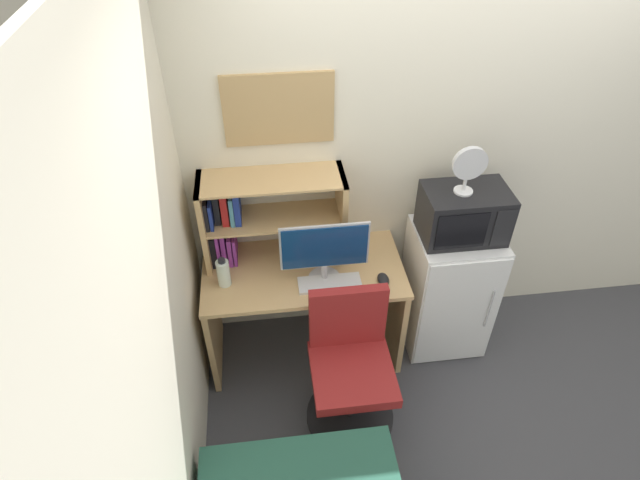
{
  "coord_description": "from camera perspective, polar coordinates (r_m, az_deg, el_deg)",
  "views": [
    {
      "loc": [
        -1.13,
        -2.66,
        2.95
      ],
      "look_at": [
        -0.83,
        -0.34,
        1.01
      ],
      "focal_mm": 29.4,
      "sensor_mm": 36.0,
      "label": 1
    }
  ],
  "objects": [
    {
      "name": "wall_back",
      "position": [
        3.5,
        19.95,
        9.04
      ],
      "size": [
        6.4,
        0.04,
        2.6
      ],
      "primitive_type": "cube",
      "color": "silver",
      "rests_on": "ground_plane"
    },
    {
      "name": "wall_left",
      "position": [
        2.02,
        -18.96,
        -18.35
      ],
      "size": [
        0.04,
        4.4,
        2.6
      ],
      "primitive_type": "cube",
      "color": "silver",
      "rests_on": "ground_plane"
    },
    {
      "name": "desk",
      "position": [
        3.38,
        -1.76,
        -6.14
      ],
      "size": [
        1.23,
        0.62,
        0.76
      ],
      "color": "tan",
      "rests_on": "ground_plane"
    },
    {
      "name": "hutch_bookshelf",
      "position": [
        3.15,
        -7.46,
        2.6
      ],
      "size": [
        0.85,
        0.3,
        0.57
      ],
      "color": "tan",
      "rests_on": "desk"
    },
    {
      "name": "monitor",
      "position": [
        3.0,
        0.51,
        -1.12
      ],
      "size": [
        0.52,
        0.19,
        0.41
      ],
      "color": "#B7B7BC",
      "rests_on": "desk"
    },
    {
      "name": "keyboard",
      "position": [
        3.11,
        1.06,
        -4.74
      ],
      "size": [
        0.37,
        0.14,
        0.02
      ],
      "primitive_type": "cube",
      "color": "silver",
      "rests_on": "desk"
    },
    {
      "name": "computer_mouse",
      "position": [
        3.15,
        6.9,
        -4.25
      ],
      "size": [
        0.07,
        0.11,
        0.03
      ],
      "primitive_type": "ellipsoid",
      "color": "black",
      "rests_on": "desk"
    },
    {
      "name": "water_bottle",
      "position": [
        3.11,
        -10.46,
        -3.52
      ],
      "size": [
        0.08,
        0.08,
        0.19
      ],
      "color": "silver",
      "rests_on": "desk"
    },
    {
      "name": "mini_fridge",
      "position": [
        3.62,
        13.73,
        -5.16
      ],
      "size": [
        0.52,
        0.5,
        0.93
      ],
      "color": "white",
      "rests_on": "ground_plane"
    },
    {
      "name": "microwave",
      "position": [
        3.22,
        15.39,
        2.78
      ],
      "size": [
        0.5,
        0.33,
        0.32
      ],
      "color": "black",
      "rests_on": "mini_fridge"
    },
    {
      "name": "desk_fan",
      "position": [
        3.03,
        15.92,
        7.67
      ],
      "size": [
        0.2,
        0.11,
        0.3
      ],
      "color": "silver",
      "rests_on": "microwave"
    },
    {
      "name": "desk_chair",
      "position": [
        3.18,
        3.31,
        -14.04
      ],
      "size": [
        0.54,
        0.54,
        0.91
      ],
      "color": "black",
      "rests_on": "ground_plane"
    },
    {
      "name": "wall_corkboard",
      "position": [
        2.94,
        -4.52,
        13.96
      ],
      "size": [
        0.61,
        0.02,
        0.41
      ],
      "primitive_type": "cube",
      "color": "tan"
    }
  ]
}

